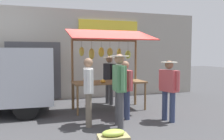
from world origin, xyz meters
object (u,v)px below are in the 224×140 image
object	(u,v)px
market_stall	(109,60)
shopper_in_grey_tee	(119,84)
shopper_in_striped_shirt	(169,86)
shopper_with_shopping_bag	(88,87)
shopper_with_ponytail	(125,86)
vendor_with_sunhat	(109,76)

from	to	relation	value
market_stall	shopper_in_grey_tee	distance (m)	1.84
market_stall	shopper_in_striped_shirt	xyz separation A→B (m)	(-1.08, 1.70, -0.64)
shopper_in_grey_tee	market_stall	bearing A→B (deg)	-3.61
market_stall	shopper_with_shopping_bag	size ratio (longest dim) A/B	1.53
shopper_in_striped_shirt	shopper_in_grey_tee	bearing A→B (deg)	75.82
market_stall	shopper_in_grey_tee	xyz separation A→B (m)	(0.28, 1.74, -0.52)
market_stall	shopper_in_striped_shirt	world-z (taller)	market_stall
shopper_with_ponytail	shopper_in_grey_tee	bearing A→B (deg)	143.05
shopper_in_grey_tee	shopper_in_striped_shirt	bearing A→B (deg)	-82.51
shopper_in_grey_tee	shopper_in_striped_shirt	size ratio (longest dim) A/B	1.11
shopper_with_shopping_bag	shopper_with_ponytail	bearing A→B (deg)	-63.33
shopper_with_shopping_bag	shopper_in_striped_shirt	bearing A→B (deg)	-87.41
vendor_with_sunhat	shopper_with_ponytail	distance (m)	1.82
vendor_with_sunhat	shopper_with_shopping_bag	xyz separation A→B (m)	(1.19, 2.13, -0.03)
market_stall	shopper_in_striped_shirt	bearing A→B (deg)	122.43
shopper_with_ponytail	shopper_in_striped_shirt	size ratio (longest dim) A/B	0.99
shopper_with_shopping_bag	shopper_with_ponytail	world-z (taller)	shopper_with_shopping_bag
vendor_with_sunhat	shopper_with_ponytail	size ratio (longest dim) A/B	1.07
vendor_with_sunhat	shopper_in_striped_shirt	distance (m)	2.54
market_stall	shopper_with_ponytail	bearing A→B (deg)	95.66
vendor_with_sunhat	shopper_with_ponytail	bearing A→B (deg)	-15.19
market_stall	shopper_with_shopping_bag	distance (m)	1.82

